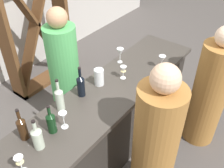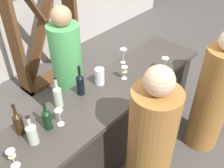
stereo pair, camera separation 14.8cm
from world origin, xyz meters
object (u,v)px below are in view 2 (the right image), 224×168
object	(u,v)px
wine_glass_near_center	(12,156)
person_center_guest	(212,98)
wine_glass_near_right	(59,114)
person_left_guest	(149,151)
wine_bottle_rightmost_near_black	(80,84)
wine_bottle_second_right_clear_pale	(58,96)
wine_bottle_center_dark_green	(47,119)
water_pitcher	(100,76)
wine_rack	(43,21)
wine_glass_near_left	(165,62)
wine_bottle_leftmost_amber_brown	(18,123)
wine_glass_far_center	(123,53)
wine_bottle_second_left_clear_pale	(32,133)
person_right_guest	(69,75)
wine_glass_far_left	(125,71)

from	to	relation	value
wine_glass_near_center	person_center_guest	size ratio (longest dim) A/B	0.11
wine_glass_near_right	person_left_guest	bearing A→B (deg)	-58.47
wine_bottle_rightmost_near_black	wine_bottle_second_right_clear_pale	bearing A→B (deg)	175.47
wine_bottle_center_dark_green	water_pitcher	size ratio (longest dim) A/B	1.56
wine_rack	wine_glass_near_left	xyz separation A→B (m)	(0.19, -1.86, 0.03)
wine_bottle_leftmost_amber_brown	wine_glass_near_center	bearing A→B (deg)	-130.08
wine_glass_near_right	wine_glass_near_center	bearing A→B (deg)	-170.79
person_left_guest	wine_glass_near_right	bearing A→B (deg)	30.52
water_pitcher	wine_rack	bearing A→B (deg)	73.67
wine_glass_near_left	wine_glass_far_center	bearing A→B (deg)	112.31
wine_glass_near_left	person_center_guest	xyz separation A→B (m)	(0.20, -0.52, -0.34)
wine_bottle_second_left_clear_pale	wine_bottle_rightmost_near_black	distance (m)	0.67
wine_glass_near_left	person_right_guest	distance (m)	1.12
wine_bottle_leftmost_amber_brown	wine_glass_near_center	distance (m)	0.32
wine_bottle_second_left_clear_pale	wine_glass_near_center	bearing A→B (deg)	-159.34
wine_bottle_center_dark_green	person_left_guest	bearing A→B (deg)	-54.75
person_right_guest	wine_glass_far_center	bearing A→B (deg)	19.71
wine_bottle_second_right_clear_pale	wine_glass_near_center	distance (m)	0.67
wine_bottle_leftmost_amber_brown	water_pitcher	size ratio (longest dim) A/B	1.73
wine_glass_far_left	person_left_guest	bearing A→B (deg)	-124.66
wine_bottle_leftmost_amber_brown	wine_glass_near_left	bearing A→B (deg)	-14.03
wine_glass_far_center	person_right_guest	xyz separation A→B (m)	(-0.41, 0.48, -0.31)
wine_rack	wine_glass_far_left	size ratio (longest dim) A/B	13.68
wine_glass_near_left	wine_rack	bearing A→B (deg)	95.74
wine_bottle_leftmost_amber_brown	wine_bottle_center_dark_green	distance (m)	0.22
person_left_guest	wine_bottle_second_right_clear_pale	bearing A→B (deg)	16.39
wine_bottle_center_dark_green	person_right_guest	bearing A→B (deg)	40.90
person_center_guest	person_right_guest	bearing A→B (deg)	29.64
wine_glass_far_left	person_right_guest	world-z (taller)	person_right_guest
wine_glass_far_center	wine_glass_near_center	bearing A→B (deg)	-169.49
wine_bottle_second_left_clear_pale	wine_glass_near_left	world-z (taller)	wine_bottle_second_left_clear_pale
wine_rack	wine_bottle_leftmost_amber_brown	distance (m)	1.99
wine_bottle_second_right_clear_pale	wine_glass_far_center	world-z (taller)	wine_bottle_second_right_clear_pale
person_right_guest	wine_bottle_second_left_clear_pale	bearing A→B (deg)	-74.12
wine_bottle_leftmost_amber_brown	person_left_guest	size ratio (longest dim) A/B	0.19
wine_bottle_rightmost_near_black	wine_rack	bearing A→B (deg)	65.56
wine_rack	wine_bottle_second_left_clear_pale	bearing A→B (deg)	-128.82
wine_bottle_second_left_clear_pale	wine_glass_far_left	size ratio (longest dim) A/B	1.94
wine_glass_far_left	person_left_guest	world-z (taller)	person_left_guest
wine_bottle_leftmost_amber_brown	person_right_guest	size ratio (longest dim) A/B	0.19
wine_glass_near_left	person_center_guest	size ratio (longest dim) A/B	0.10
wine_bottle_second_left_clear_pale	wine_glass_far_left	xyz separation A→B (m)	(1.11, 0.00, -0.01)
wine_bottle_second_right_clear_pale	person_left_guest	bearing A→B (deg)	-72.60
wine_glass_far_left	wine_bottle_rightmost_near_black	bearing A→B (deg)	161.23
water_pitcher	wine_bottle_leftmost_amber_brown	bearing A→B (deg)	178.24
wine_bottle_second_right_clear_pale	person_right_guest	size ratio (longest dim) A/B	0.20
wine_glass_near_right	wine_glass_near_left	bearing A→B (deg)	-9.76
wine_bottle_leftmost_amber_brown	wine_glass_far_left	world-z (taller)	wine_bottle_leftmost_amber_brown
wine_bottle_center_dark_green	wine_glass_near_right	size ratio (longest dim) A/B	1.71
wine_bottle_center_dark_green	person_center_guest	xyz separation A→B (m)	(1.54, -0.78, -0.34)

